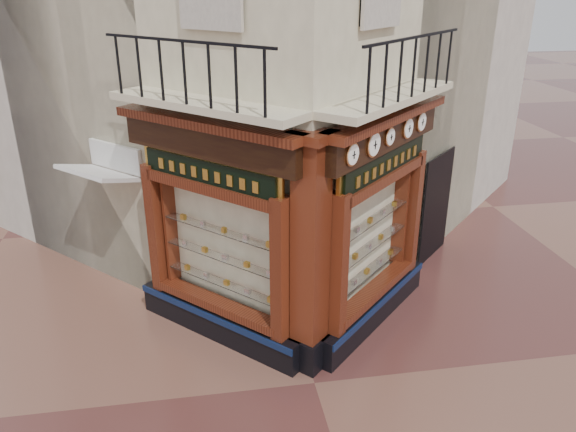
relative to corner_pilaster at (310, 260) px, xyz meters
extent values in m
plane|color=#502925|center=(0.00, -0.50, -1.95)|extent=(80.00, 80.00, 0.00)
cube|color=black|center=(-1.44, 1.04, -1.67)|extent=(2.72, 2.72, 0.55)
cube|color=#0B193A|center=(-1.57, 0.91, -1.46)|extent=(2.50, 2.50, 0.12)
cube|color=#3C150B|center=(-0.45, 0.05, -0.17)|extent=(0.37, 0.37, 2.45)
cube|color=#3C150B|center=(-2.43, 2.03, -0.17)|extent=(0.37, 0.37, 2.45)
cube|color=beige|center=(-1.20, 1.27, -0.20)|extent=(1.80, 1.80, 2.10)
cube|color=black|center=(-1.42, 1.05, 1.65)|extent=(2.69, 2.69, 0.50)
cube|color=#3C150B|center=(-1.47, 1.00, 1.96)|extent=(2.86, 2.86, 0.14)
cube|color=black|center=(1.44, 1.04, -1.67)|extent=(2.72, 2.72, 0.55)
cube|color=#0B193A|center=(1.57, 0.91, -1.46)|extent=(2.50, 2.50, 0.12)
cube|color=#3C150B|center=(0.45, 0.05, -0.17)|extent=(0.37, 0.37, 2.45)
cube|color=#3C150B|center=(2.43, 2.03, -0.17)|extent=(0.37, 0.37, 2.45)
cube|color=beige|center=(1.20, 1.27, -0.20)|extent=(1.80, 1.80, 2.10)
cube|color=black|center=(1.42, 1.05, 1.65)|extent=(2.69, 2.69, 0.50)
cube|color=#3C150B|center=(1.47, 1.00, 1.96)|extent=(2.86, 2.86, 0.14)
cube|color=black|center=(0.00, 0.00, -1.67)|extent=(0.78, 0.78, 0.55)
cube|color=#3C150B|center=(0.00, 0.00, 0.25)|extent=(0.64, 0.64, 3.50)
cube|color=#3C150B|center=(0.00, 0.00, 1.96)|extent=(0.85, 0.85, 0.14)
cube|color=beige|center=(-1.48, 0.99, 2.25)|extent=(2.97, 2.97, 0.12)
cube|color=black|center=(-1.72, 0.76, 3.20)|extent=(2.36, 2.36, 0.04)
cube|color=beige|center=(1.48, 0.99, 2.25)|extent=(2.97, 2.97, 0.12)
cube|color=black|center=(1.72, 0.76, 3.20)|extent=(2.36, 2.36, 0.04)
cylinder|color=#BC773E|center=(0.58, -0.02, 1.67)|extent=(0.28, 0.28, 0.35)
cylinder|color=white|center=(0.60, -0.04, 1.67)|extent=(0.23, 0.23, 0.30)
cube|color=black|center=(0.61, -0.05, 1.67)|extent=(0.02, 0.02, 0.12)
cube|color=black|center=(0.61, -0.05, 1.67)|extent=(0.07, 0.07, 0.01)
cylinder|color=#BC773E|center=(1.04, 0.45, 1.67)|extent=(0.32, 0.32, 0.41)
cylinder|color=white|center=(1.06, 0.43, 1.67)|extent=(0.26, 0.26, 0.35)
cube|color=black|center=(1.07, 0.41, 1.67)|extent=(0.02, 0.02, 0.14)
cube|color=black|center=(1.07, 0.41, 1.67)|extent=(0.08, 0.08, 0.01)
cylinder|color=#BC773E|center=(1.43, 0.84, 1.67)|extent=(0.25, 0.25, 0.31)
cylinder|color=white|center=(1.45, 0.82, 1.67)|extent=(0.20, 0.20, 0.27)
cube|color=black|center=(1.46, 0.81, 1.67)|extent=(0.02, 0.02, 0.10)
cube|color=black|center=(1.46, 0.81, 1.67)|extent=(0.06, 0.06, 0.01)
cylinder|color=#BC773E|center=(1.92, 1.32, 1.67)|extent=(0.29, 0.29, 0.37)
cylinder|color=white|center=(1.94, 1.30, 1.67)|extent=(0.24, 0.24, 0.31)
cube|color=black|center=(1.95, 1.29, 1.67)|extent=(0.02, 0.02, 0.12)
cube|color=black|center=(1.95, 1.29, 1.67)|extent=(0.07, 0.07, 0.01)
cylinder|color=#BC773E|center=(2.31, 1.72, 1.67)|extent=(0.29, 0.29, 0.36)
cylinder|color=white|center=(2.33, 1.70, 1.67)|extent=(0.23, 0.23, 0.31)
cube|color=black|center=(2.34, 1.69, 1.67)|extent=(0.02, 0.02, 0.12)
cube|color=black|center=(2.34, 1.69, 1.67)|extent=(0.07, 0.07, 0.01)
cube|color=gold|center=(-1.45, 1.03, 1.15)|extent=(2.12, 2.12, 0.57)
cube|color=black|center=(-1.48, 1.00, 1.15)|extent=(1.97, 1.97, 0.42)
cube|color=gold|center=(1.45, 1.03, 1.15)|extent=(2.17, 2.17, 0.58)
cube|color=black|center=(1.48, 1.00, 1.15)|extent=(2.02, 2.02, 0.44)
camera|label=1|loc=(-1.59, -7.53, 4.01)|focal=35.00mm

